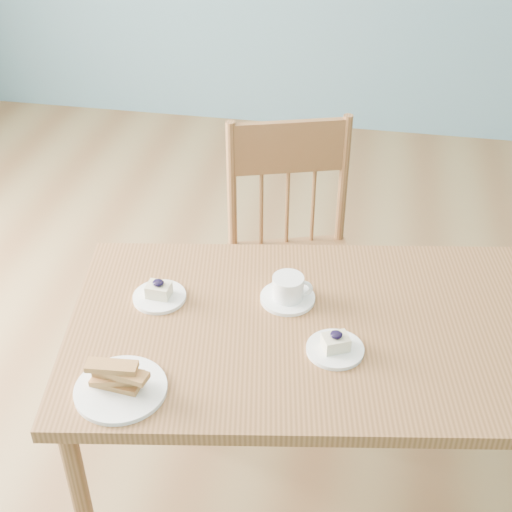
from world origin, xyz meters
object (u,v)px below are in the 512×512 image
dining_table (315,345)px  dining_chair (293,259)px  cheesecake_plate_far (159,294)px  biscotti_plate (120,383)px  cheesecake_plate_near (335,346)px  coffee_cup (288,290)px

dining_table → dining_chair: bearing=93.8°
dining_table → cheesecake_plate_far: (-0.44, 0.03, 0.09)m
dining_table → dining_chair: size_ratio=1.48×
cheesecake_plate_far → biscotti_plate: (0.01, -0.35, 0.01)m
cheesecake_plate_near → coffee_cup: bearing=128.6°
biscotti_plate → dining_chair: bearing=72.3°
dining_chair → biscotti_plate: 0.98m
cheesecake_plate_near → biscotti_plate: bearing=-154.6°
cheesecake_plate_far → biscotti_plate: bearing=-88.1°
cheesecake_plate_far → dining_table: bearing=-4.3°
biscotti_plate → coffee_cup: bearing=50.7°
dining_table → dining_chair: (-0.14, 0.59, -0.14)m
dining_table → dining_chair: 0.62m
dining_table → coffee_cup: size_ratio=9.37×
coffee_cup → biscotti_plate: 0.54m
dining_table → biscotti_plate: (-0.43, -0.32, 0.10)m
cheesecake_plate_far → biscotti_plate: 0.36m
dining_table → cheesecake_plate_far: cheesecake_plate_far is taller
dining_chair → cheesecake_plate_far: 0.67m
coffee_cup → cheesecake_plate_near: bearing=-55.2°
dining_table → cheesecake_plate_near: 0.14m
biscotti_plate → cheesecake_plate_near: bearing=25.4°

